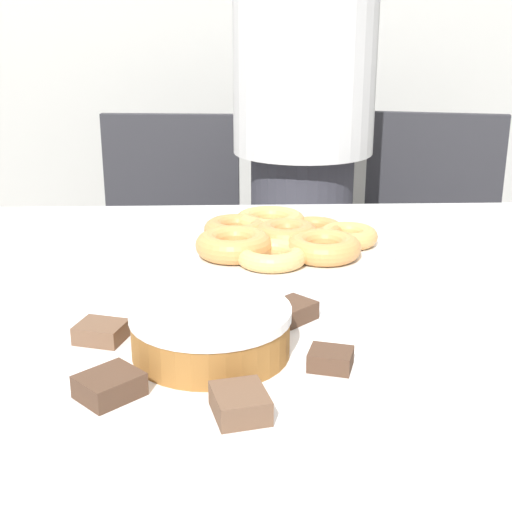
# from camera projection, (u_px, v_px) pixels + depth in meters

# --- Properties ---
(table) EXTENTS (1.93, 1.04, 0.76)m
(table) POSITION_uv_depth(u_px,v_px,m) (229.00, 341.00, 1.04)
(table) COLOR silver
(table) RESTS_ON ground_plane
(person_standing) EXTENTS (0.35, 0.35, 1.67)m
(person_standing) POSITION_uv_depth(u_px,v_px,m) (303.00, 128.00, 1.76)
(person_standing) COLOR #383842
(person_standing) RESTS_ON ground_plane
(office_chair_left) EXTENTS (0.48, 0.48, 0.88)m
(office_chair_left) POSITION_uv_depth(u_px,v_px,m) (167.00, 284.00, 2.04)
(office_chair_left) COLOR black
(office_chair_left) RESTS_ON ground_plane
(office_chair_right) EXTENTS (0.53, 0.53, 0.88)m
(office_chair_right) POSITION_uv_depth(u_px,v_px,m) (428.00, 281.00, 2.06)
(office_chair_right) COLOR black
(office_chair_right) RESTS_ON ground_plane
(plate_cake) EXTENTS (0.37, 0.37, 0.01)m
(plate_cake) POSITION_uv_depth(u_px,v_px,m) (211.00, 357.00, 0.82)
(plate_cake) COLOR white
(plate_cake) RESTS_ON table
(plate_donuts) EXTENTS (0.37, 0.37, 0.01)m
(plate_donuts) POSITION_uv_depth(u_px,v_px,m) (286.00, 249.00, 1.21)
(plate_donuts) COLOR white
(plate_donuts) RESTS_ON table
(frosted_cake) EXTENTS (0.18, 0.18, 0.06)m
(frosted_cake) POSITION_uv_depth(u_px,v_px,m) (211.00, 331.00, 0.81)
(frosted_cake) COLOR #9E662D
(frosted_cake) RESTS_ON plate_cake
(lamington_0) EXTENTS (0.08, 0.08, 0.02)m
(lamington_0) POSITION_uv_depth(u_px,v_px,m) (109.00, 385.00, 0.72)
(lamington_0) COLOR #513828
(lamington_0) RESTS_ON plate_cake
(lamington_1) EXTENTS (0.06, 0.07, 0.02)m
(lamington_1) POSITION_uv_depth(u_px,v_px,m) (240.00, 403.00, 0.69)
(lamington_1) COLOR brown
(lamington_1) RESTS_ON plate_cake
(lamington_2) EXTENTS (0.06, 0.05, 0.02)m
(lamington_2) POSITION_uv_depth(u_px,v_px,m) (331.00, 359.00, 0.78)
(lamington_2) COLOR #513828
(lamington_2) RESTS_ON plate_cake
(lamington_3) EXTENTS (0.07, 0.07, 0.02)m
(lamington_3) POSITION_uv_depth(u_px,v_px,m) (292.00, 311.00, 0.91)
(lamington_3) COLOR #513828
(lamington_3) RESTS_ON plate_cake
(lamington_4) EXTENTS (0.06, 0.06, 0.02)m
(lamington_4) POSITION_uv_depth(u_px,v_px,m) (190.00, 301.00, 0.94)
(lamington_4) COLOR brown
(lamington_4) RESTS_ON plate_cake
(lamington_5) EXTENTS (0.07, 0.06, 0.02)m
(lamington_5) POSITION_uv_depth(u_px,v_px,m) (101.00, 332.00, 0.85)
(lamington_5) COLOR brown
(lamington_5) RESTS_ON plate_cake
(donut_0) EXTENTS (0.11, 0.11, 0.04)m
(donut_0) POSITION_uv_depth(u_px,v_px,m) (286.00, 235.00, 1.20)
(donut_0) COLOR #C68447
(donut_0) RESTS_ON plate_donuts
(donut_1) EXTENTS (0.11, 0.11, 0.03)m
(donut_1) POSITION_uv_depth(u_px,v_px,m) (272.00, 255.00, 1.11)
(donut_1) COLOR #E5AD66
(donut_1) RESTS_ON plate_donuts
(donut_2) EXTENTS (0.12, 0.12, 0.04)m
(donut_2) POSITION_uv_depth(u_px,v_px,m) (324.00, 247.00, 1.14)
(donut_2) COLOR #D18E4C
(donut_2) RESTS_ON plate_donuts
(donut_3) EXTENTS (0.10, 0.10, 0.03)m
(donut_3) POSITION_uv_depth(u_px,v_px,m) (348.00, 236.00, 1.21)
(donut_3) COLOR tan
(donut_3) RESTS_ON plate_donuts
(donut_4) EXTENTS (0.10, 0.10, 0.03)m
(donut_4) POSITION_uv_depth(u_px,v_px,m) (314.00, 230.00, 1.25)
(donut_4) COLOR #C68447
(donut_4) RESTS_ON plate_donuts
(donut_5) EXTENTS (0.13, 0.13, 0.04)m
(donut_5) POSITION_uv_depth(u_px,v_px,m) (270.00, 222.00, 1.28)
(donut_5) COLOR tan
(donut_5) RESTS_ON plate_donuts
(donut_6) EXTENTS (0.11, 0.11, 0.04)m
(donut_6) POSITION_uv_depth(u_px,v_px,m) (236.00, 230.00, 1.23)
(donut_6) COLOR #C68447
(donut_6) RESTS_ON plate_donuts
(donut_7) EXTENTS (0.12, 0.12, 0.04)m
(donut_7) POSITION_uv_depth(u_px,v_px,m) (234.00, 245.00, 1.15)
(donut_7) COLOR #D18E4C
(donut_7) RESTS_ON plate_donuts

